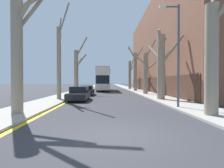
# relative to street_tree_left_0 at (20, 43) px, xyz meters

# --- Properties ---
(ground_plane) EXTENTS (300.00, 300.00, 0.00)m
(ground_plane) POSITION_rel_street_tree_left_0_xyz_m (5.13, -3.95, -4.00)
(ground_plane) COLOR #333338
(sidewalk_left) EXTENTS (3.00, 120.00, 0.12)m
(sidewalk_left) POSITION_rel_street_tree_left_0_xyz_m (-0.51, 46.05, -3.94)
(sidewalk_left) COLOR #A39E93
(sidewalk_left) RESTS_ON ground
(sidewalk_right) EXTENTS (3.00, 120.00, 0.12)m
(sidewalk_right) POSITION_rel_street_tree_left_0_xyz_m (10.76, 46.05, -3.94)
(sidewalk_right) COLOR #A39E93
(sidewalk_right) RESTS_ON ground
(building_facade_right) EXTENTS (10.08, 36.14, 15.51)m
(building_facade_right) POSITION_rel_street_tree_left_0_xyz_m (17.25, 21.48, 3.74)
(building_facade_right) COLOR brown
(building_facade_right) RESTS_ON ground
(kerb_line_stripe) EXTENTS (0.24, 120.00, 0.01)m
(kerb_line_stripe) POSITION_rel_street_tree_left_0_xyz_m (1.17, 46.05, -4.00)
(kerb_line_stripe) COLOR yellow
(kerb_line_stripe) RESTS_ON ground
(street_tree_left_0) EXTENTS (3.33, 2.63, 8.28)m
(street_tree_left_0) POSITION_rel_street_tree_left_0_xyz_m (0.00, 0.00, 0.00)
(street_tree_left_0) COLOR gray
(street_tree_left_0) RESTS_ON ground
(street_tree_left_1) EXTENTS (1.76, 3.51, 8.90)m
(street_tree_left_1) POSITION_rel_street_tree_left_0_xyz_m (0.03, 7.78, 0.06)
(street_tree_left_1) COLOR gray
(street_tree_left_1) RESTS_ON ground
(street_tree_left_2) EXTENTS (2.08, 2.82, 8.89)m
(street_tree_left_2) POSITION_rel_street_tree_left_0_xyz_m (0.16, 17.27, -0.31)
(street_tree_left_2) COLOR gray
(street_tree_left_2) RESTS_ON ground
(street_tree_right_0) EXTENTS (2.25, 3.61, 7.44)m
(street_tree_right_0) POSITION_rel_street_tree_left_0_xyz_m (10.36, -0.89, -0.59)
(street_tree_right_0) COLOR gray
(street_tree_right_0) RESTS_ON ground
(street_tree_right_1) EXTENTS (2.69, 4.31, 6.75)m
(street_tree_right_1) POSITION_rel_street_tree_left_0_xyz_m (10.24, 7.47, -0.40)
(street_tree_right_1) COLOR gray
(street_tree_right_1) RESTS_ON ground
(street_tree_right_2) EXTENTS (3.50, 2.34, 7.76)m
(street_tree_right_2) POSITION_rel_street_tree_left_0_xyz_m (10.44, 15.40, -0.71)
(street_tree_right_2) COLOR gray
(street_tree_right_2) RESTS_ON ground
(street_tree_right_3) EXTENTS (3.29, 2.57, 8.61)m
(street_tree_right_3) POSITION_rel_street_tree_left_0_xyz_m (10.28, 23.68, 0.21)
(street_tree_right_3) COLOR gray
(street_tree_right_3) RESTS_ON ground
(street_tree_right_4) EXTENTS (1.93, 4.84, 7.23)m
(street_tree_right_4) POSITION_rel_street_tree_left_0_xyz_m (10.39, 32.39, -0.24)
(street_tree_right_4) COLOR gray
(street_tree_right_4) RESTS_ON ground
(double_decker_bus) EXTENTS (2.60, 11.65, 4.57)m
(double_decker_bus) POSITION_rel_street_tree_left_0_xyz_m (4.06, 26.17, -1.41)
(double_decker_bus) COLOR silver
(double_decker_bus) RESTS_ON ground
(parked_car_0) EXTENTS (1.81, 4.56, 1.37)m
(parked_car_0) POSITION_rel_street_tree_left_0_xyz_m (2.05, 7.57, -3.35)
(parked_car_0) COLOR black
(parked_car_0) RESTS_ON ground
(parked_car_1) EXTENTS (1.79, 4.50, 1.30)m
(parked_car_1) POSITION_rel_street_tree_left_0_xyz_m (2.05, 14.14, -3.38)
(parked_car_1) COLOR black
(parked_car_1) RESTS_ON ground
(lamp_post) EXTENTS (1.40, 0.20, 7.13)m
(lamp_post) POSITION_rel_street_tree_left_0_xyz_m (9.60, 2.03, 0.02)
(lamp_post) COLOR #4C4F54
(lamp_post) RESTS_ON ground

